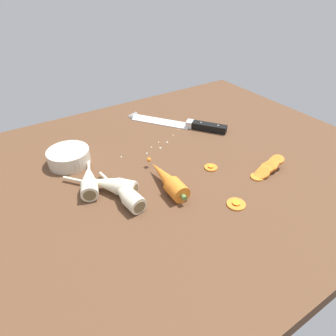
# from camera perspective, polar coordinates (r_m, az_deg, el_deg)

# --- Properties ---
(ground_plane) EXTENTS (1.20, 0.90, 0.04)m
(ground_plane) POSITION_cam_1_polar(r_m,az_deg,el_deg) (0.79, -0.79, -1.38)
(ground_plane) COLOR brown
(chefs_knife) EXTENTS (0.23, 0.30, 0.04)m
(chefs_knife) POSITION_cam_1_polar(r_m,az_deg,el_deg) (1.00, 0.94, 8.66)
(chefs_knife) COLOR silver
(chefs_knife) RESTS_ON ground_plane
(whole_carrot) EXTENTS (0.05, 0.18, 0.04)m
(whole_carrot) POSITION_cam_1_polar(r_m,az_deg,el_deg) (0.71, -0.04, -2.30)
(whole_carrot) COLOR orange
(whole_carrot) RESTS_ON ground_plane
(parsnip_front) EXTENTS (0.14, 0.16, 0.04)m
(parsnip_front) POSITION_cam_1_polar(r_m,az_deg,el_deg) (0.71, -10.82, -3.13)
(parsnip_front) COLOR beige
(parsnip_front) RESTS_ON ground_plane
(parsnip_mid_left) EXTENTS (0.05, 0.18, 0.04)m
(parsnip_mid_left) POSITION_cam_1_polar(r_m,az_deg,el_deg) (0.68, -8.10, -4.87)
(parsnip_mid_left) COLOR beige
(parsnip_mid_left) RESTS_ON ground_plane
(parsnip_mid_right) EXTENTS (0.08, 0.18, 0.04)m
(parsnip_mid_right) POSITION_cam_1_polar(r_m,az_deg,el_deg) (0.74, -14.76, -2.21)
(parsnip_mid_right) COLOR beige
(parsnip_mid_right) RESTS_ON ground_plane
(carrot_slice_stack) EXTENTS (0.11, 0.04, 0.03)m
(carrot_slice_stack) POSITION_cam_1_polar(r_m,az_deg,el_deg) (0.81, 18.40, -0.00)
(carrot_slice_stack) COLOR orange
(carrot_slice_stack) RESTS_ON ground_plane
(carrot_slice_stray_near) EXTENTS (0.04, 0.04, 0.01)m
(carrot_slice_stray_near) POSITION_cam_1_polar(r_m,az_deg,el_deg) (0.69, 12.81, -6.59)
(carrot_slice_stray_near) COLOR orange
(carrot_slice_stray_near) RESTS_ON ground_plane
(carrot_slice_stray_mid) EXTENTS (0.03, 0.03, 0.01)m
(carrot_slice_stray_mid) POSITION_cam_1_polar(r_m,az_deg,el_deg) (0.79, 8.14, 0.20)
(carrot_slice_stray_mid) COLOR orange
(carrot_slice_stray_mid) RESTS_ON ground_plane
(prep_bowl) EXTENTS (0.11, 0.11, 0.04)m
(prep_bowl) POSITION_cam_1_polar(r_m,az_deg,el_deg) (0.84, -18.30, 2.11)
(prep_bowl) COLOR beige
(prep_bowl) RESTS_ON ground_plane
(mince_crumbs) EXTENTS (0.23, 0.07, 0.01)m
(mince_crumbs) POSITION_cam_1_polar(r_m,az_deg,el_deg) (0.88, -1.93, 4.35)
(mince_crumbs) COLOR beige
(mince_crumbs) RESTS_ON ground_plane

